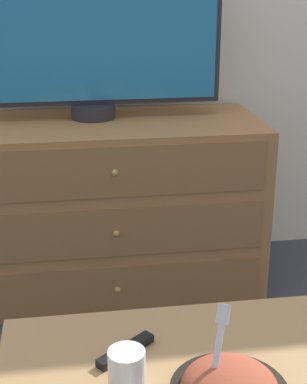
{
  "coord_description": "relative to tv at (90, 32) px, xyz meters",
  "views": [
    {
      "loc": [
        -0.02,
        -2.51,
        1.24
      ],
      "look_at": [
        0.17,
        -1.27,
        0.77
      ],
      "focal_mm": 55.0,
      "sensor_mm": 36.0,
      "label": 1
    }
  ],
  "objects": [
    {
      "name": "remote_control",
      "position": [
        -0.01,
        -1.25,
        -0.54
      ],
      "size": [
        0.13,
        0.11,
        0.02
      ],
      "color": "black",
      "rests_on": "coffee_table"
    },
    {
      "name": "drink_cup",
      "position": [
        -0.02,
        -1.37,
        -0.51
      ],
      "size": [
        0.07,
        0.07,
        0.09
      ],
      "color": "#9E6638",
      "rests_on": "coffee_table"
    },
    {
      "name": "dresser",
      "position": [
        0.05,
        -0.08,
        -0.68
      ],
      "size": [
        1.19,
        0.54,
        0.7
      ],
      "color": "#9E6B3D",
      "rests_on": "ground_plane"
    },
    {
      "name": "tv",
      "position": [
        0.0,
        0.0,
        0.0
      ],
      "size": [
        1.0,
        0.17,
        0.64
      ],
      "color": "#232328",
      "rests_on": "dresser"
    },
    {
      "name": "ground_plane",
      "position": [
        -0.08,
        0.21,
        -1.03
      ],
      "size": [
        12.0,
        12.0,
        0.0
      ],
      "primitive_type": "plane",
      "color": "#383D47"
    }
  ]
}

